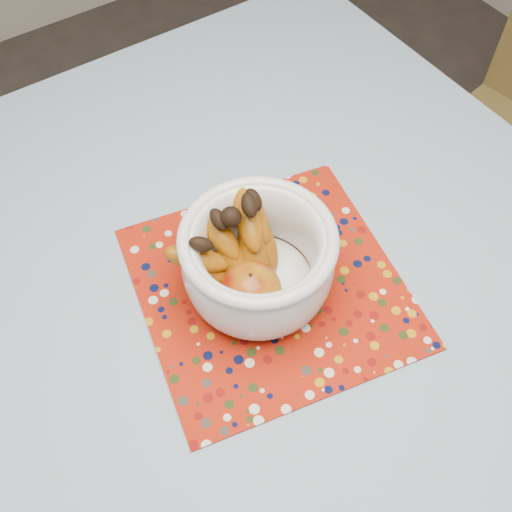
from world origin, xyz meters
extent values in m
plane|color=#2D2826|center=(0.00, 0.00, 0.00)|extent=(4.00, 4.00, 0.00)
cube|color=brown|center=(0.00, 0.00, 0.73)|extent=(1.20, 1.20, 0.04)
cylinder|color=brown|center=(0.53, 0.53, 0.35)|extent=(0.06, 0.06, 0.71)
cylinder|color=brown|center=(0.65, -0.19, 0.25)|extent=(0.04, 0.04, 0.49)
cylinder|color=brown|center=(0.58, 0.19, 0.25)|extent=(0.04, 0.04, 0.49)
cylinder|color=brown|center=(0.97, 0.26, 0.25)|extent=(0.04, 0.04, 0.49)
cube|color=slate|center=(0.00, 0.00, 0.76)|extent=(1.32, 1.32, 0.01)
cube|color=#9C1808|center=(0.07, -0.01, 0.76)|extent=(0.47, 0.47, 0.00)
cylinder|color=silver|center=(0.05, 0.00, 0.77)|extent=(0.12, 0.12, 0.01)
cylinder|color=silver|center=(0.05, 0.00, 0.78)|extent=(0.17, 0.17, 0.01)
torus|color=silver|center=(0.05, 0.00, 0.89)|extent=(0.23, 0.23, 0.02)
ellipsoid|color=#6E0D04|center=(0.02, -0.03, 0.83)|extent=(0.09, 0.09, 0.08)
sphere|color=black|center=(0.04, 0.05, 0.90)|extent=(0.03, 0.03, 0.03)
camera|label=1|loc=(-0.23, -0.41, 1.57)|focal=42.00mm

